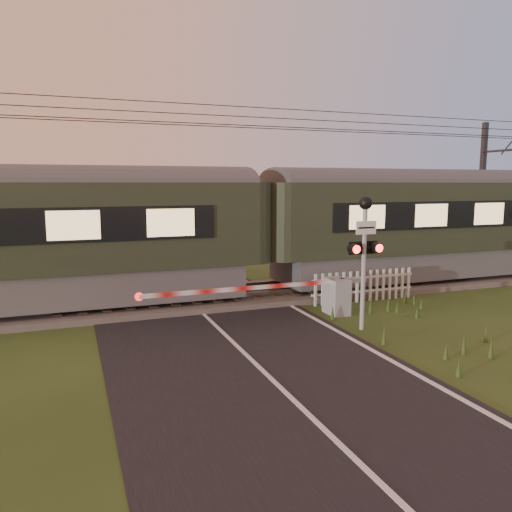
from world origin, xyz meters
name	(u,v)px	position (x,y,z in m)	size (l,w,h in m)	color
ground	(266,375)	(0.00, 0.00, 0.00)	(160.00, 160.00, 0.00)	#283E18
road	(271,379)	(0.02, -0.23, 0.01)	(6.00, 140.00, 0.03)	black
track_bed	(190,300)	(0.00, 6.50, 0.07)	(140.00, 3.40, 0.39)	#47423D
overhead_wires	(187,116)	(0.00, 6.50, 5.72)	(120.00, 0.62, 0.62)	black
train	(259,229)	(2.34, 6.50, 2.24)	(42.09, 2.90, 3.92)	slate
boom_gate	(327,295)	(3.29, 3.59, 0.58)	(6.61, 0.80, 1.06)	gray
crossing_signal	(365,239)	(3.46, 2.00, 2.35)	(0.87, 0.36, 3.41)	gray
picket_fence	(364,286)	(5.17, 4.60, 0.51)	(3.67, 0.08, 1.00)	silver
catenary_mast	(483,192)	(13.88, 8.72, 3.32)	(0.20, 2.45, 6.37)	#2D2D30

